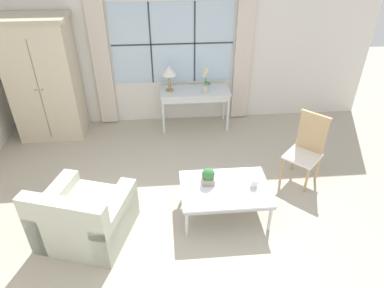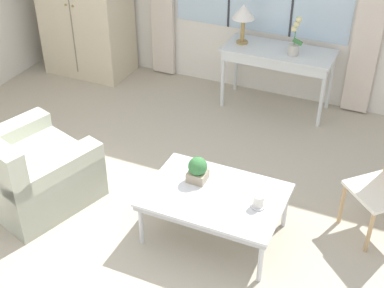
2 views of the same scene
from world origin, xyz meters
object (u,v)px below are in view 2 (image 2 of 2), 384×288
object	(u,v)px
coffee_table	(215,198)
potted_plant_small	(198,169)
pillar_candle	(258,202)
console_table	(279,57)
table_lamp	(244,13)
armchair_upholstered	(29,173)
potted_orchid	(295,41)

from	to	relation	value
coffee_table	potted_plant_small	bearing A→B (deg)	151.67
potted_plant_small	pillar_candle	size ratio (longest dim) A/B	1.85
potted_plant_small	pillar_candle	world-z (taller)	potted_plant_small
coffee_table	pillar_candle	size ratio (longest dim) A/B	9.30
console_table	coffee_table	xyz separation A→B (m)	(0.17, -2.32, -0.25)
console_table	table_lamp	size ratio (longest dim) A/B	2.69
console_table	armchair_upholstered	distance (m)	3.01
table_lamp	pillar_candle	world-z (taller)	table_lamp
coffee_table	potted_orchid	bearing A→B (deg)	89.76
potted_orchid	pillar_candle	size ratio (longest dim) A/B	3.64
potted_orchid	potted_plant_small	size ratio (longest dim) A/B	1.97
console_table	pillar_candle	xyz separation A→B (m)	(0.53, -2.33, -0.16)
armchair_upholstered	coffee_table	bearing A→B (deg)	7.35
coffee_table	console_table	bearing A→B (deg)	94.14
table_lamp	potted_orchid	xyz separation A→B (m)	(0.62, -0.08, -0.20)
potted_orchid	potted_plant_small	bearing A→B (deg)	-95.69
console_table	pillar_candle	world-z (taller)	console_table
potted_orchid	potted_plant_small	xyz separation A→B (m)	(-0.21, -2.14, -0.34)
console_table	pillar_candle	distance (m)	2.40
console_table	coffee_table	distance (m)	2.34
table_lamp	pillar_candle	size ratio (longest dim) A/B	3.81
console_table	potted_plant_small	size ratio (longest dim) A/B	5.55
table_lamp	potted_orchid	size ratio (longest dim) A/B	1.05
potted_plant_small	table_lamp	bearing A→B (deg)	100.45
potted_orchid	coffee_table	world-z (taller)	potted_orchid
console_table	potted_plant_small	world-z (taller)	console_table
coffee_table	potted_plant_small	distance (m)	0.28
potted_orchid	armchair_upholstered	distance (m)	3.08
console_table	coffee_table	bearing A→B (deg)	-85.86
table_lamp	coffee_table	distance (m)	2.51
armchair_upholstered	potted_plant_small	bearing A→B (deg)	12.32
coffee_table	table_lamp	bearing A→B (deg)	104.75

